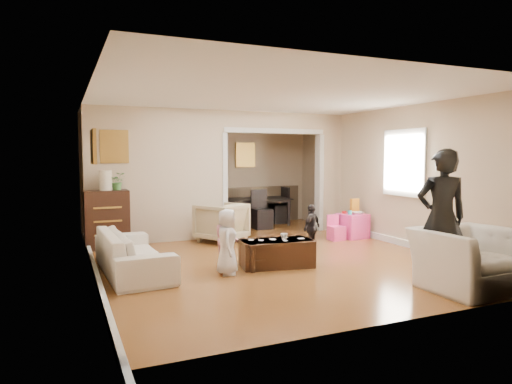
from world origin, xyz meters
name	(u,v)px	position (x,y,z in m)	size (l,w,h in m)	color
floor	(261,254)	(0.00, 0.00, 0.00)	(7.00, 7.00, 0.00)	#9D5D28
partition_left	(159,175)	(-1.38, 1.80, 1.30)	(2.75, 0.18, 2.60)	#C1AB8D
partition_right	(328,173)	(2.48, 1.80, 1.30)	(0.55, 0.18, 2.60)	#C1AB8D
partition_header	(274,121)	(1.10, 1.80, 2.42)	(2.22, 0.18, 0.35)	#C1AB8D
window_pane	(404,163)	(2.73, -0.40, 1.55)	(0.03, 0.95, 1.10)	white
framed_art_partition	(114,147)	(-2.20, 1.70, 1.85)	(0.45, 0.03, 0.55)	brown
framed_art_sofa_wall	(93,147)	(-2.71, -0.60, 1.80)	(0.03, 0.55, 0.40)	brown
framed_art_alcove	(245,155)	(1.10, 3.44, 1.70)	(0.45, 0.03, 0.55)	brown
sofa	(133,252)	(-2.20, -0.44, 0.30)	(2.06, 0.80, 0.60)	silver
armchair_back	(221,222)	(-0.26, 1.33, 0.38)	(0.81, 0.84, 0.76)	tan
armchair_front	(468,259)	(1.56, -2.94, 0.38)	(1.18, 1.03, 0.76)	silver
dresser	(107,220)	(-2.38, 1.48, 0.53)	(0.77, 0.43, 1.06)	black
table_lamp	(106,180)	(-2.38, 1.48, 1.24)	(0.22, 0.22, 0.36)	beige
potted_plant	(117,181)	(-2.18, 1.48, 1.22)	(0.29, 0.25, 0.32)	#448039
coffee_table	(277,253)	(-0.14, -0.92, 0.20)	(1.08, 0.54, 0.41)	#331B10
coffee_cup	(284,237)	(-0.04, -0.97, 0.46)	(0.11, 0.11, 0.10)	beige
play_table	(352,226)	(2.35, 0.66, 0.25)	(0.51, 0.51, 0.49)	#F23F99
cereal_box	(355,206)	(2.47, 0.76, 0.64)	(0.20, 0.07, 0.30)	yellow
cyan_cup	(350,212)	(2.25, 0.61, 0.53)	(0.08, 0.08, 0.08)	#28C8BD
toy_block	(344,212)	(2.23, 0.78, 0.52)	(0.08, 0.06, 0.05)	red
play_bowl	(358,213)	(2.40, 0.54, 0.52)	(0.22, 0.22, 0.05)	white
dining_table	(251,212)	(1.11, 3.09, 0.32)	(1.85, 1.03, 0.65)	black
adult_person	(441,218)	(1.36, -2.67, 0.89)	(0.65, 0.42, 1.77)	black
child_kneel_a	(227,242)	(-0.99, -1.07, 0.47)	(0.46, 0.30, 0.93)	silver
child_kneel_b	(226,238)	(-0.84, -0.62, 0.43)	(0.42, 0.33, 0.86)	pink
child_toddler	(312,228)	(0.91, -0.17, 0.42)	(0.49, 0.20, 0.83)	black
craft_papers	(276,239)	(-0.13, -0.87, 0.41)	(0.86, 0.36, 0.00)	white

